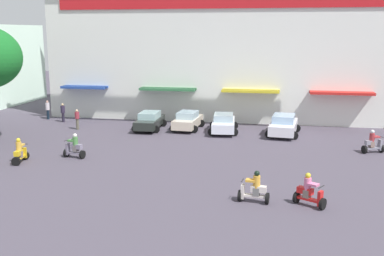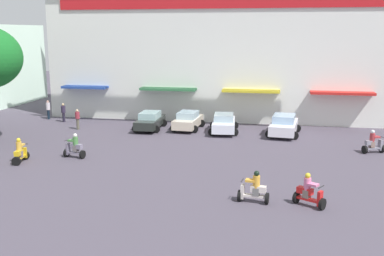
% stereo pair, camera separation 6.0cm
% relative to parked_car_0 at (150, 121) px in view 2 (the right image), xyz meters
% --- Properties ---
extents(ground_plane, '(128.00, 128.00, 0.00)m').
position_rel_parked_car_0_xyz_m(ground_plane, '(7.78, -13.20, -0.71)').
color(ground_plane, '#49424F').
extents(colonial_building, '(36.33, 17.81, 19.69)m').
position_rel_parked_car_0_xyz_m(colonial_building, '(7.78, 10.27, 8.07)').
color(colonial_building, white).
rests_on(colonial_building, ground).
extents(parked_car_0, '(2.28, 4.17, 1.41)m').
position_rel_parked_car_0_xyz_m(parked_car_0, '(0.00, 0.00, 0.00)').
color(parked_car_0, '#252926').
rests_on(parked_car_0, ground).
extents(parked_car_1, '(2.38, 3.95, 1.44)m').
position_rel_parked_car_0_xyz_m(parked_car_1, '(2.97, 0.55, 0.01)').
color(parked_car_1, beige).
rests_on(parked_car_1, ground).
extents(parked_car_2, '(2.51, 4.25, 1.44)m').
position_rel_parked_car_0_xyz_m(parked_car_2, '(5.90, -0.02, 0.02)').
color(parked_car_2, silver).
rests_on(parked_car_2, ground).
extents(parked_car_3, '(2.68, 4.45, 1.54)m').
position_rel_parked_car_0_xyz_m(parked_car_3, '(10.43, -0.14, 0.06)').
color(parked_car_3, white).
rests_on(parked_car_3, ground).
extents(scooter_rider_0, '(1.38, 0.75, 1.55)m').
position_rel_parked_car_0_xyz_m(scooter_rider_0, '(-2.23, -9.09, -0.06)').
color(scooter_rider_0, black).
rests_on(scooter_rider_0, ground).
extents(scooter_rider_1, '(1.45, 1.01, 1.52)m').
position_rel_parked_car_0_xyz_m(scooter_rider_1, '(16.03, -4.46, -0.08)').
color(scooter_rider_1, black).
rests_on(scooter_rider_1, ground).
extents(scooter_rider_4, '(1.44, 0.68, 1.51)m').
position_rel_parked_car_0_xyz_m(scooter_rider_4, '(9.06, -14.73, -0.10)').
color(scooter_rider_4, black).
rests_on(scooter_rider_4, ground).
extents(scooter_rider_6, '(0.73, 1.52, 1.53)m').
position_rel_parked_car_0_xyz_m(scooter_rider_6, '(-4.92, -10.70, -0.10)').
color(scooter_rider_6, black).
rests_on(scooter_rider_6, ground).
extents(scooter_rider_7, '(1.47, 1.16, 1.52)m').
position_rel_parked_car_0_xyz_m(scooter_rider_7, '(11.48, -14.72, -0.09)').
color(scooter_rider_7, black).
rests_on(scooter_rider_7, ground).
extents(pedestrian_0, '(0.42, 0.42, 1.68)m').
position_rel_parked_car_0_xyz_m(pedestrian_0, '(-10.06, 2.54, 0.24)').
color(pedestrian_0, black).
rests_on(pedestrian_0, ground).
extents(pedestrian_1, '(0.51, 0.51, 1.62)m').
position_rel_parked_car_0_xyz_m(pedestrian_1, '(-8.16, 1.61, 0.20)').
color(pedestrian_1, '#211D2C').
rests_on(pedestrian_1, ground).
extents(pedestrian_2, '(0.39, 0.39, 1.61)m').
position_rel_parked_car_0_xyz_m(pedestrian_2, '(-5.65, -1.07, 0.20)').
color(pedestrian_2, '#575243').
rests_on(pedestrian_2, ground).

